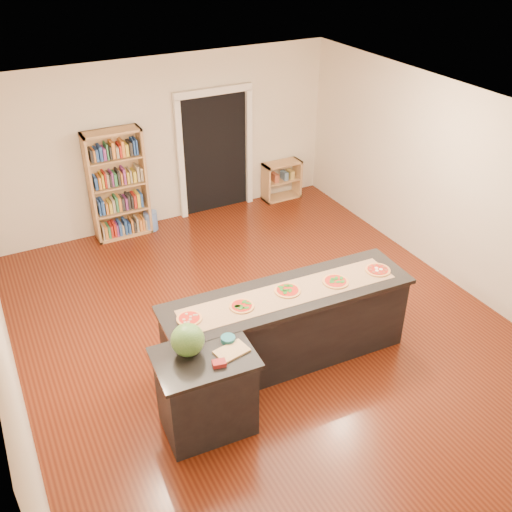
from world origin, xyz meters
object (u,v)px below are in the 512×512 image
kitchen_island (287,326)px  bookshelf (118,185)px  low_shelf (282,180)px  watermelon (188,340)px  side_counter (206,392)px  waste_bin (151,221)px

kitchen_island → bookshelf: bearing=105.3°
low_shelf → watermelon: bearing=-129.3°
kitchen_island → watermelon: size_ratio=8.96×
watermelon → kitchen_island: bearing=17.1°
bookshelf → low_shelf: bookshelf is taller
side_counter → waste_bin: bearing=82.6°
side_counter → watermelon: (-0.12, 0.12, 0.65)m
low_shelf → waste_bin: (-2.60, -0.05, -0.19)m
side_counter → watermelon: size_ratio=2.97×
waste_bin → watermelon: 4.55m
kitchen_island → watermelon: bearing=-160.1°
bookshelf → waste_bin: size_ratio=5.47×
bookshelf → watermelon: bookshelf is taller
bookshelf → watermelon: 4.41m
bookshelf → kitchen_island: bearing=-77.6°
low_shelf → side_counter: bearing=-127.6°
kitchen_island → waste_bin: (-0.41, 3.90, -0.33)m
kitchen_island → low_shelf: (2.19, 3.95, -0.14)m
kitchen_island → waste_bin: size_ratio=8.95×
watermelon → bookshelf: bearing=83.2°
low_shelf → waste_bin: bearing=-178.9°
waste_bin → low_shelf: bearing=1.1°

